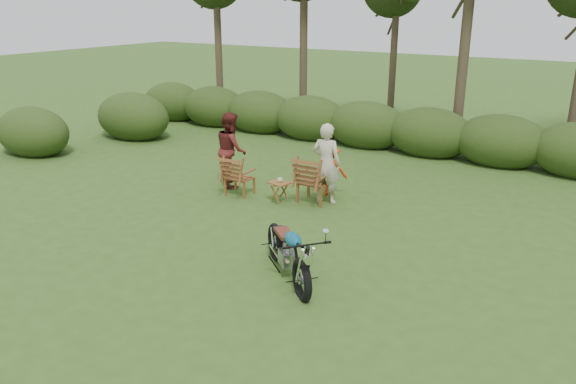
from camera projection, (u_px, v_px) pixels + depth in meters
The scene contains 10 objects.
ground at pixel (254, 274), 9.33m from camera, with size 80.00×80.00×0.00m, color #2E4A18.
tree_line at pixel (465, 19), 15.69m from camera, with size 22.52×11.62×8.14m.
motorcycle at pixel (288, 276), 9.28m from camera, with size 2.02×0.77×1.15m, color #0D86B5, non-canonical shape.
lawn_chair_right at pixel (314, 202), 12.67m from camera, with size 0.74×0.74×1.07m, color brown, non-canonical shape.
lawn_chair_left at pixel (240, 194), 13.17m from camera, with size 0.66×0.66×0.95m, color brown, non-canonical shape.
side_table at pixel (279, 192), 12.58m from camera, with size 0.46×0.38×0.47m, color brown, non-canonical shape.
cup at pixel (280, 180), 12.49m from camera, with size 0.12×0.12×0.10m, color beige.
adult_a at pixel (325, 202), 12.65m from camera, with size 0.66×0.43×1.81m, color beige.
adult_b at pixel (232, 184), 13.86m from camera, with size 0.87×0.68×1.80m, color #561B18.
child at pixel (330, 194), 13.15m from camera, with size 0.78×0.45×1.21m, color red.
Camera 1 is at (4.87, -6.84, 4.33)m, focal length 35.00 mm.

